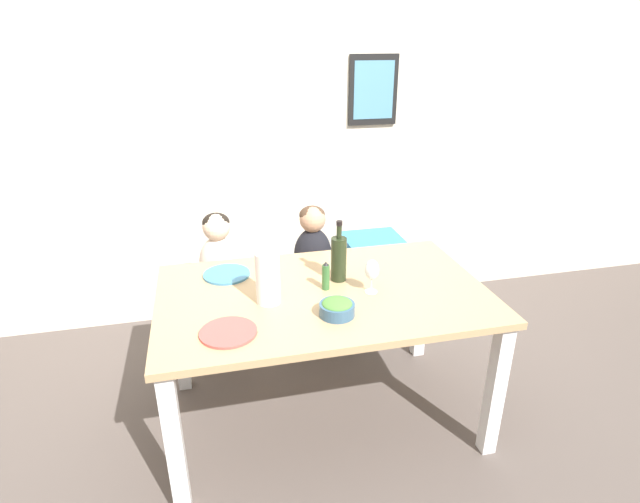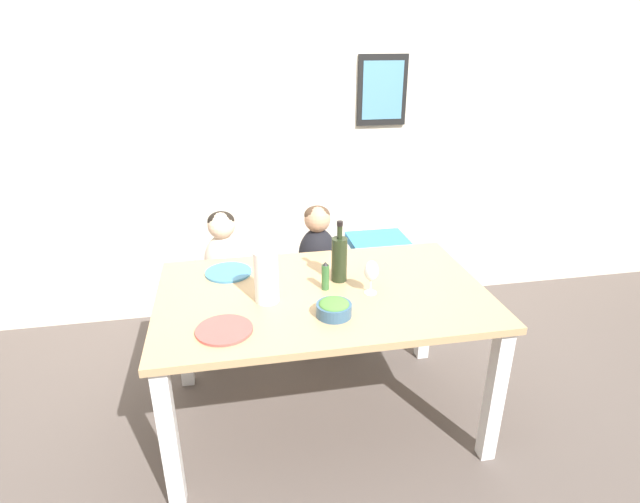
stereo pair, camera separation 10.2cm
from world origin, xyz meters
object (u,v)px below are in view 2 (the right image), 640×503
object	(u,v)px
wine_bottle	(339,258)
chair_far_center	(318,290)
chair_far_left	(227,298)
dinner_plate_front_left	(224,330)
paper_towel_roll	(266,277)
wine_glass_near	(371,271)
salad_bowl_large	(334,308)
person_child_center	(317,244)
dinner_plate_back_left	(228,272)
person_child_left	(223,251)
chair_right_highchair	(378,261)

from	to	relation	value
wine_bottle	chair_far_center	bearing A→B (deg)	90.06
chair_far_left	dinner_plate_front_left	bearing A→B (deg)	-90.20
paper_towel_roll	wine_glass_near	world-z (taller)	paper_towel_roll
salad_bowl_large	person_child_center	bearing A→B (deg)	83.99
wine_bottle	paper_towel_roll	bearing A→B (deg)	-158.66
salad_bowl_large	dinner_plate_back_left	bearing A→B (deg)	130.98
person_child_left	person_child_center	xyz separation A→B (m)	(0.57, 0.00, 0.00)
chair_far_left	dinner_plate_back_left	size ratio (longest dim) A/B	1.93
wine_glass_near	salad_bowl_large	bearing A→B (deg)	-141.70
paper_towel_roll	dinner_plate_front_left	size ratio (longest dim) A/B	1.04
chair_far_left	chair_far_center	bearing A→B (deg)	0.00
salad_bowl_large	dinner_plate_front_left	xyz separation A→B (m)	(-0.48, -0.04, -0.03)
chair_far_left	wine_bottle	world-z (taller)	wine_bottle
chair_right_highchair	wine_glass_near	bearing A→B (deg)	-110.03
dinner_plate_back_left	dinner_plate_front_left	bearing A→B (deg)	-92.92
wine_glass_near	chair_right_highchair	bearing A→B (deg)	69.97
chair_far_left	person_child_center	size ratio (longest dim) A/B	0.94
wine_bottle	dinner_plate_back_left	size ratio (longest dim) A/B	1.32
chair_far_left	salad_bowl_large	size ratio (longest dim) A/B	2.93
person_child_left	wine_bottle	size ratio (longest dim) A/B	1.56
chair_far_left	wine_glass_near	world-z (taller)	wine_glass_near
chair_far_left	chair_right_highchair	xyz separation A→B (m)	(0.97, -0.00, 0.17)
dinner_plate_back_left	wine_glass_near	bearing A→B (deg)	-27.48
person_child_left	salad_bowl_large	distance (m)	1.05
person_child_left	wine_bottle	distance (m)	0.85
chair_far_center	wine_bottle	distance (m)	0.77
chair_right_highchair	dinner_plate_front_left	world-z (taller)	dinner_plate_front_left
chair_far_center	wine_bottle	bearing A→B (deg)	-89.94
chair_far_center	salad_bowl_large	size ratio (longest dim) A/B	2.93
chair_far_center	wine_glass_near	size ratio (longest dim) A/B	2.74
chair_far_left	person_child_center	distance (m)	0.66
paper_towel_roll	chair_right_highchair	bearing A→B (deg)	43.97
wine_bottle	paper_towel_roll	xyz separation A→B (m)	(-0.38, -0.15, 0.00)
person_child_left	salad_bowl_large	world-z (taller)	person_child_left
chair_right_highchair	chair_far_left	bearing A→B (deg)	180.00
dinner_plate_front_left	dinner_plate_back_left	xyz separation A→B (m)	(0.03, 0.56, 0.00)
paper_towel_roll	wine_glass_near	xyz separation A→B (m)	(0.49, -0.02, -0.01)
dinner_plate_front_left	wine_glass_near	bearing A→B (deg)	16.94
chair_far_left	chair_right_highchair	distance (m)	0.99
person_child_center	wine_bottle	bearing A→B (deg)	-89.94
chair_far_center	chair_right_highchair	distance (m)	0.43
chair_right_highchair	paper_towel_roll	distance (m)	1.12
chair_right_highchair	person_child_center	world-z (taller)	person_child_center
chair_right_highchair	paper_towel_roll	size ratio (longest dim) A/B	2.87
wine_bottle	wine_glass_near	world-z (taller)	wine_bottle
wine_bottle	dinner_plate_back_left	bearing A→B (deg)	161.72
wine_bottle	dinner_plate_front_left	bearing A→B (deg)	-146.86
wine_glass_near	dinner_plate_front_left	bearing A→B (deg)	-163.06
person_child_center	paper_towel_roll	xyz separation A→B (m)	(-0.38, -0.75, 0.17)
person_child_left	salad_bowl_large	bearing A→B (deg)	-63.08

